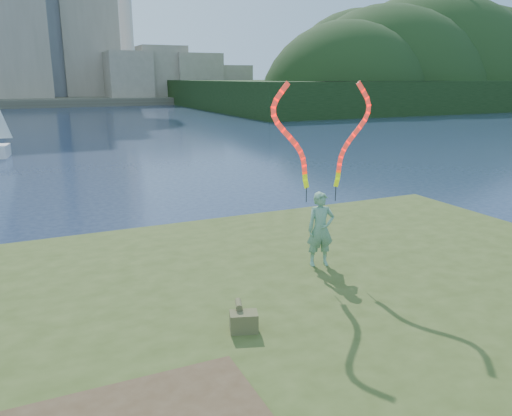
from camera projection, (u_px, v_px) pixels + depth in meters
name	position (u px, v px, depth m)	size (l,w,h in m)	color
ground	(226.00, 342.00, 8.67)	(320.00, 320.00, 0.00)	#192640
grassy_knoll	(288.00, 400.00, 6.57)	(20.00, 18.00, 0.80)	#374619
far_shore	(39.00, 99.00, 92.06)	(320.00, 40.00, 1.20)	#474234
wooded_hill	(423.00, 103.00, 85.35)	(78.00, 50.00, 63.00)	black
woman_with_ribbons	(321.00, 195.00, 9.71)	(1.95, 0.58, 3.90)	#206D3E
canvas_bag	(243.00, 320.00, 7.40)	(0.48, 0.54, 0.39)	#4B4B28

